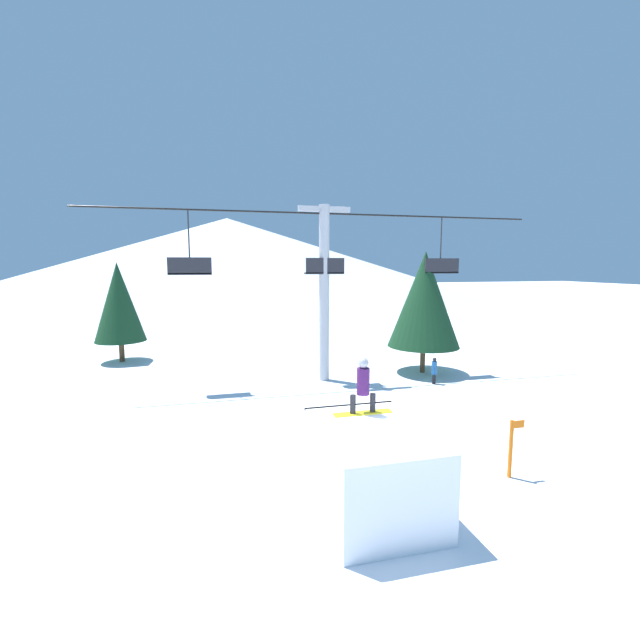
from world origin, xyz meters
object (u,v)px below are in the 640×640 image
object	(u,v)px
distant_skier	(434,370)
pine_tree_near	(424,300)
snow_ramp	(371,469)
trail_marker	(511,447)
snowboarder	(363,385)

from	to	relation	value
distant_skier	pine_tree_near	bearing A→B (deg)	76.49
snow_ramp	pine_tree_near	xyz separation A→B (m)	(6.94, 10.87, 2.77)
pine_tree_near	trail_marker	xyz separation A→B (m)	(-2.96, -10.41, -2.89)
pine_tree_near	trail_marker	distance (m)	11.20
pine_tree_near	snow_ramp	bearing A→B (deg)	-122.57
snow_ramp	distant_skier	size ratio (longest dim) A/B	2.69
snowboarder	trail_marker	size ratio (longest dim) A/B	0.94
snow_ramp	snowboarder	size ratio (longest dim) A/B	2.30
trail_marker	pine_tree_near	bearing A→B (deg)	74.12
snow_ramp	distant_skier	world-z (taller)	snow_ramp
pine_tree_near	snowboarder	bearing A→B (deg)	-124.45
trail_marker	distant_skier	world-z (taller)	trail_marker
snow_ramp	snowboarder	xyz separation A→B (m)	(0.11, 0.91, 1.64)
pine_tree_near	distant_skier	xyz separation A→B (m)	(-0.50, -2.06, -3.04)
trail_marker	snow_ramp	bearing A→B (deg)	-173.33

